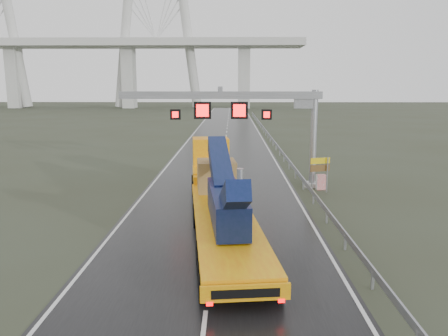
{
  "coord_description": "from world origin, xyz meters",
  "views": [
    {
      "loc": [
        0.85,
        -14.23,
        7.42
      ],
      "look_at": [
        0.45,
        8.34,
        3.2
      ],
      "focal_mm": 35.0,
      "sensor_mm": 36.0,
      "label": 1
    }
  ],
  "objects_px": {
    "heavy_haul_truck": "(218,187)",
    "striped_barrier": "(321,182)",
    "exit_sign_pair": "(320,168)",
    "sign_gantry": "(249,112)"
  },
  "relations": [
    {
      "from": "heavy_haul_truck",
      "to": "striped_barrier",
      "type": "relative_size",
      "value": 17.56
    },
    {
      "from": "heavy_haul_truck",
      "to": "exit_sign_pair",
      "type": "relative_size",
      "value": 7.71
    },
    {
      "from": "heavy_haul_truck",
      "to": "striped_barrier",
      "type": "distance_m",
      "value": 10.07
    },
    {
      "from": "sign_gantry",
      "to": "heavy_haul_truck",
      "type": "relative_size",
      "value": 0.76
    },
    {
      "from": "heavy_haul_truck",
      "to": "striped_barrier",
      "type": "height_order",
      "value": "heavy_haul_truck"
    },
    {
      "from": "heavy_haul_truck",
      "to": "exit_sign_pair",
      "type": "distance_m",
      "value": 9.25
    },
    {
      "from": "exit_sign_pair",
      "to": "striped_barrier",
      "type": "distance_m",
      "value": 1.49
    },
    {
      "from": "exit_sign_pair",
      "to": "striped_barrier",
      "type": "xyz_separation_m",
      "value": [
        0.26,
        0.82,
        -1.22
      ]
    },
    {
      "from": "heavy_haul_truck",
      "to": "striped_barrier",
      "type": "bearing_deg",
      "value": 36.89
    },
    {
      "from": "sign_gantry",
      "to": "exit_sign_pair",
      "type": "distance_m",
      "value": 6.55
    }
  ]
}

